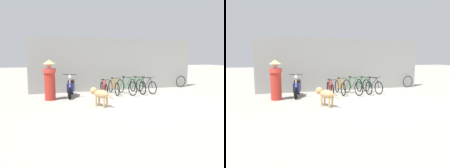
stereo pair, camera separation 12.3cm
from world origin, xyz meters
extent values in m
plane|color=#9E998E|center=(0.00, 0.00, 0.00)|extent=(60.00, 60.00, 0.00)
cube|color=gray|center=(0.00, 3.43, 1.40)|extent=(9.14, 0.20, 2.80)
torus|color=black|center=(-1.16, 1.47, 0.30)|extent=(0.10, 0.61, 0.61)
torus|color=black|center=(-1.10, 2.44, 0.30)|extent=(0.10, 0.61, 0.61)
cylinder|color=red|center=(-1.14, 1.85, 0.50)|extent=(0.06, 0.48, 0.51)
cylinder|color=red|center=(-1.12, 2.13, 0.49)|extent=(0.04, 0.13, 0.46)
cylinder|color=red|center=(-1.13, 1.90, 0.73)|extent=(0.07, 0.56, 0.06)
cylinder|color=red|center=(-1.11, 2.26, 0.28)|extent=(0.05, 0.37, 0.07)
cylinder|color=red|center=(-1.10, 2.31, 0.51)|extent=(0.05, 0.29, 0.43)
cylinder|color=red|center=(-1.16, 1.55, 0.53)|extent=(0.04, 0.17, 0.45)
cube|color=black|center=(-1.11, 2.18, 0.75)|extent=(0.08, 0.18, 0.05)
cylinder|color=black|center=(-1.15, 1.62, 0.79)|extent=(0.46, 0.06, 0.02)
torus|color=black|center=(-0.57, 1.66, 0.32)|extent=(0.04, 0.64, 0.64)
torus|color=black|center=(-0.57, 2.68, 0.32)|extent=(0.04, 0.64, 0.64)
cylinder|color=orange|center=(-0.57, 2.05, 0.53)|extent=(0.03, 0.51, 0.53)
cylinder|color=orange|center=(-0.57, 2.35, 0.51)|extent=(0.03, 0.13, 0.48)
cylinder|color=orange|center=(-0.57, 2.10, 0.77)|extent=(0.03, 0.59, 0.06)
cylinder|color=orange|center=(-0.57, 2.49, 0.29)|extent=(0.03, 0.39, 0.08)
cylinder|color=orange|center=(-0.57, 2.54, 0.53)|extent=(0.03, 0.30, 0.45)
cylinder|color=orange|center=(-0.57, 1.73, 0.55)|extent=(0.03, 0.18, 0.47)
cube|color=black|center=(-0.57, 2.40, 0.78)|extent=(0.07, 0.18, 0.05)
cylinder|color=black|center=(-0.57, 1.81, 0.82)|extent=(0.46, 0.02, 0.02)
torus|color=black|center=(0.12, 1.45, 0.34)|extent=(0.19, 0.68, 0.68)
torus|color=black|center=(-0.11, 2.48, 0.34)|extent=(0.19, 0.68, 0.68)
cylinder|color=#1E7238|center=(0.03, 1.85, 0.56)|extent=(0.14, 0.52, 0.57)
cylinder|color=#1E7238|center=(-0.03, 2.15, 0.55)|extent=(0.06, 0.14, 0.52)
cylinder|color=#1E7238|center=(0.02, 1.90, 0.82)|extent=(0.16, 0.60, 0.06)
cylinder|color=#1E7238|center=(-0.06, 2.29, 0.32)|extent=(0.11, 0.40, 0.08)
cylinder|color=#1E7238|center=(-0.08, 2.34, 0.57)|extent=(0.09, 0.31, 0.48)
cylinder|color=#1E7238|center=(0.10, 1.52, 0.59)|extent=(0.07, 0.19, 0.50)
cube|color=black|center=(-0.04, 2.20, 0.83)|extent=(0.11, 0.19, 0.05)
cylinder|color=black|center=(0.09, 1.60, 0.88)|extent=(0.45, 0.12, 0.02)
torus|color=black|center=(0.70, 1.58, 0.33)|extent=(0.08, 0.66, 0.66)
torus|color=black|center=(0.65, 2.65, 0.33)|extent=(0.08, 0.66, 0.66)
cylinder|color=#1E7238|center=(0.68, 2.00, 0.55)|extent=(0.06, 0.53, 0.55)
cylinder|color=#1E7238|center=(0.66, 2.30, 0.53)|extent=(0.03, 0.14, 0.50)
cylinder|color=#1E7238|center=(0.68, 2.05, 0.79)|extent=(0.06, 0.62, 0.06)
cylinder|color=#1E7238|center=(0.66, 2.45, 0.31)|extent=(0.05, 0.41, 0.08)
cylinder|color=#1E7238|center=(0.65, 2.51, 0.55)|extent=(0.04, 0.32, 0.46)
cylinder|color=#1E7238|center=(0.70, 1.66, 0.57)|extent=(0.04, 0.19, 0.49)
cube|color=black|center=(0.66, 2.36, 0.81)|extent=(0.08, 0.18, 0.05)
cylinder|color=black|center=(0.69, 1.74, 0.85)|extent=(0.46, 0.05, 0.02)
torus|color=black|center=(1.22, 1.56, 0.32)|extent=(0.16, 0.64, 0.64)
torus|color=black|center=(1.03, 2.61, 0.32)|extent=(0.16, 0.64, 0.64)
cylinder|color=black|center=(1.15, 1.96, 0.53)|extent=(0.12, 0.52, 0.53)
cylinder|color=black|center=(1.09, 2.27, 0.51)|extent=(0.05, 0.14, 0.49)
cylinder|color=black|center=(1.14, 2.02, 0.77)|extent=(0.14, 0.61, 0.06)
cylinder|color=black|center=(1.07, 2.41, 0.30)|extent=(0.10, 0.40, 0.08)
cylinder|color=black|center=(1.06, 2.46, 0.54)|extent=(0.08, 0.32, 0.45)
cylinder|color=black|center=(1.21, 1.64, 0.55)|extent=(0.06, 0.19, 0.47)
cube|color=black|center=(1.08, 2.32, 0.78)|extent=(0.10, 0.19, 0.05)
cylinder|color=black|center=(1.19, 1.72, 0.83)|extent=(0.46, 0.11, 0.02)
torus|color=black|center=(-2.79, 1.57, 0.26)|extent=(0.22, 0.54, 0.53)
torus|color=black|center=(-2.52, 2.74, 0.26)|extent=(0.22, 0.54, 0.53)
cube|color=navy|center=(-2.66, 2.16, 0.45)|extent=(0.46, 0.88, 0.41)
cube|color=black|center=(-2.63, 2.30, 0.71)|extent=(0.35, 0.58, 0.10)
cylinder|color=silver|center=(-2.74, 1.79, 0.75)|extent=(0.08, 0.15, 0.61)
cylinder|color=silver|center=(-2.77, 1.66, 0.36)|extent=(0.09, 0.21, 0.21)
cylinder|color=black|center=(-2.73, 1.83, 1.06)|extent=(0.57, 0.16, 0.03)
sphere|color=silver|center=(-2.74, 1.80, 0.94)|extent=(0.17, 0.17, 0.14)
ellipsoid|color=tan|center=(-1.85, -0.23, 0.48)|extent=(0.61, 0.70, 0.32)
cylinder|color=tan|center=(-2.03, -0.11, 0.18)|extent=(0.10, 0.10, 0.36)
cylinder|color=tan|center=(-1.88, -0.02, 0.18)|extent=(0.10, 0.10, 0.36)
cylinder|color=tan|center=(-1.82, -0.44, 0.18)|extent=(0.10, 0.10, 0.36)
cylinder|color=tan|center=(-1.67, -0.34, 0.18)|extent=(0.10, 0.10, 0.36)
sphere|color=tan|center=(-2.06, 0.10, 0.56)|extent=(0.37, 0.37, 0.27)
ellipsoid|color=tan|center=(-2.13, 0.19, 0.54)|extent=(0.17, 0.18, 0.10)
cylinder|color=tan|center=(-1.62, -0.58, 0.44)|extent=(0.19, 0.26, 0.17)
cylinder|color=#B72D23|center=(-3.60, 1.66, 0.67)|extent=(0.63, 0.63, 1.35)
cylinder|color=#D63C32|center=(-3.60, 1.66, 1.26)|extent=(0.75, 0.75, 0.18)
sphere|color=tan|center=(-3.60, 1.66, 1.47)|extent=(0.30, 0.30, 0.21)
cone|color=tan|center=(-3.60, 1.66, 1.62)|extent=(0.74, 0.74, 0.18)
torus|color=black|center=(4.00, 3.18, 0.34)|extent=(0.68, 0.09, 0.68)
camera|label=1|loc=(-3.92, -7.87, 1.88)|focal=35.00mm
camera|label=2|loc=(-3.81, -7.91, 1.88)|focal=35.00mm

